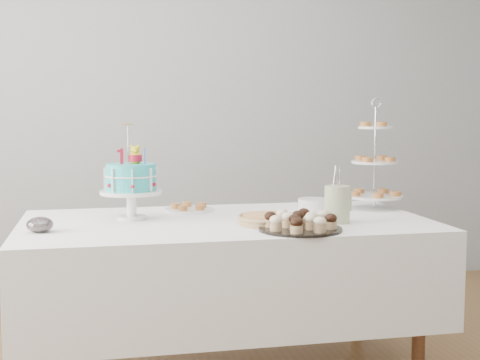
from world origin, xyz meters
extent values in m
cube|color=#95979A|center=(0.00, 2.00, 1.35)|extent=(5.00, 0.04, 2.70)
cube|color=white|center=(0.00, 0.30, 0.55)|extent=(1.92, 1.02, 0.45)
cylinder|color=#57341E|center=(-0.82, -0.07, 0.34)|extent=(0.06, 0.06, 0.67)
cylinder|color=#57341E|center=(0.82, -0.07, 0.34)|extent=(0.06, 0.06, 0.67)
cylinder|color=#57341E|center=(-0.82, 0.67, 0.34)|extent=(0.06, 0.06, 0.67)
cylinder|color=#57341E|center=(0.82, 0.67, 0.34)|extent=(0.06, 0.06, 0.67)
cylinder|color=#2CBFC2|center=(-0.44, 0.41, 0.97)|extent=(0.23, 0.23, 0.13)
torus|color=silver|center=(-0.44, 0.41, 0.98)|extent=(0.25, 0.25, 0.01)
cube|color=red|center=(-0.48, 0.40, 1.07)|extent=(0.02, 0.01, 0.07)
cylinder|color=blue|center=(-0.38, 0.38, 1.07)|extent=(0.01, 0.01, 0.07)
cylinder|color=silver|center=(-0.45, 0.44, 1.13)|extent=(0.00, 0.00, 0.18)
cylinder|color=yellow|center=(-0.45, 0.44, 1.22)|extent=(0.05, 0.05, 0.01)
cylinder|color=black|center=(0.26, -0.04, 0.78)|extent=(0.36, 0.36, 0.01)
ellipsoid|color=black|center=(0.19, -0.04, 0.83)|extent=(0.05, 0.05, 0.04)
ellipsoid|color=beige|center=(0.33, -0.04, 0.83)|extent=(0.05, 0.05, 0.04)
cylinder|color=tan|center=(0.17, 0.13, 0.79)|extent=(0.27, 0.27, 0.03)
cylinder|color=#B67846|center=(0.17, 0.13, 0.81)|extent=(0.24, 0.24, 0.02)
torus|color=tan|center=(0.17, 0.13, 0.80)|extent=(0.29, 0.29, 0.02)
cylinder|color=silver|center=(0.84, 0.51, 1.04)|extent=(0.01, 0.01, 0.54)
cylinder|color=white|center=(0.84, 0.51, 0.83)|extent=(0.30, 0.30, 0.01)
cylinder|color=white|center=(0.84, 0.51, 1.02)|extent=(0.25, 0.25, 0.01)
cylinder|color=white|center=(0.84, 0.51, 1.20)|extent=(0.18, 0.18, 0.01)
torus|color=silver|center=(0.84, 0.51, 1.32)|extent=(0.06, 0.01, 0.06)
cylinder|color=white|center=(0.49, 0.48, 0.80)|extent=(0.16, 0.16, 0.06)
cylinder|color=white|center=(-0.13, 0.62, 0.78)|extent=(0.25, 0.25, 0.01)
ellipsoid|color=silver|center=(-0.84, 0.15, 0.80)|extent=(0.10, 0.10, 0.06)
cylinder|color=#630908|center=(-0.84, 0.15, 0.79)|extent=(0.07, 0.07, 0.03)
ellipsoid|color=silver|center=(-0.84, 0.15, 0.80)|extent=(0.11, 0.11, 0.07)
cylinder|color=#630908|center=(-0.84, 0.15, 0.80)|extent=(0.08, 0.08, 0.03)
cylinder|color=beige|center=(0.49, 0.12, 0.86)|extent=(0.12, 0.12, 0.17)
cylinder|color=beige|center=(0.54, 0.09, 0.87)|extent=(0.01, 0.01, 0.09)
camera|label=1|loc=(-0.59, -2.78, 1.29)|focal=50.00mm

